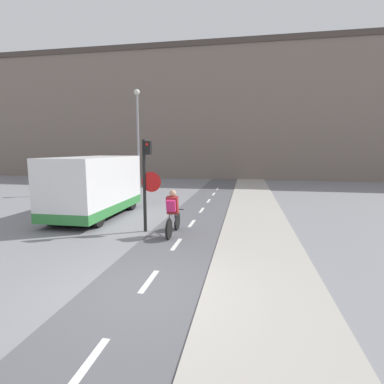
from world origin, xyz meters
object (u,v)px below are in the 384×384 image
Objects in this scene: traffic_light_pole at (147,175)px; cyclist_near at (173,214)px; street_lamp_far at (138,130)px; van at (95,187)px.

cyclist_near is (0.94, -0.27, -1.20)m from traffic_light_pole.
traffic_light_pole is 0.48× the size of street_lamp_far.
street_lamp_far reaches higher than traffic_light_pole.
traffic_light_pole is 1.55m from cyclist_near.
street_lamp_far reaches higher than van.
street_lamp_far is at bearing 111.88° from traffic_light_pole.
cyclist_near is 4.35m from van.
traffic_light_pole reaches higher than van.
traffic_light_pole is at bearing -68.12° from street_lamp_far.
van is at bearing 151.23° from cyclist_near.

